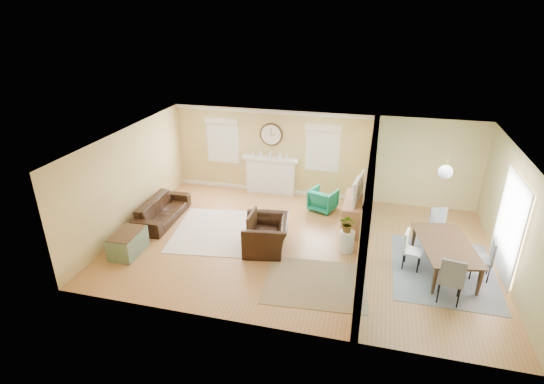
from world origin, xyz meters
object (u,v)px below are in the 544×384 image
(green_chair, at_px, (323,200))
(dining_table, at_px, (446,257))
(credenza, at_px, (353,213))
(eames_chair, at_px, (266,235))
(sofa, at_px, (162,210))

(green_chair, distance_m, dining_table, 3.83)
(credenza, xyz_separation_m, dining_table, (2.12, -1.52, -0.06))
(eames_chair, distance_m, credenza, 2.50)
(green_chair, height_order, dining_table, dining_table)
(green_chair, xyz_separation_m, dining_table, (3.01, -2.36, 0.02))
(eames_chair, bearing_deg, dining_table, 81.69)
(green_chair, relative_size, dining_table, 0.36)
(credenza, bearing_deg, green_chair, 136.87)
(sofa, relative_size, credenza, 1.40)
(eames_chair, height_order, dining_table, eames_chair)
(sofa, distance_m, credenza, 5.10)
(eames_chair, distance_m, green_chair, 2.65)
(eames_chair, height_order, credenza, credenza)
(credenza, bearing_deg, eames_chair, -139.80)
(sofa, xyz_separation_m, eames_chair, (3.11, -0.75, 0.09))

